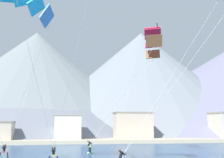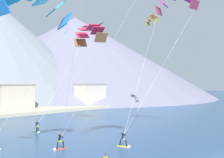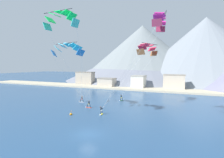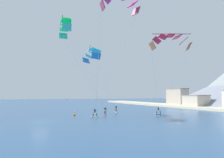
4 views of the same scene
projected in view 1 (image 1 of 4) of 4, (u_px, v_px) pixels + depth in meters
name	position (u px, v px, depth m)	size (l,w,h in m)	color
kitesurfer_near_lead	(89.00, 149.00, 39.92)	(0.93, 1.78, 1.80)	#33B266
kitesurfer_far_left	(2.00, 155.00, 32.19)	(1.76, 0.69, 1.81)	white
parafoil_kite_near_lead	(152.00, 40.00, 41.31)	(9.96, 8.16, 14.62)	brown
parafoil_kite_far_left	(4.00, 3.00, 27.95)	(8.94, 8.01, 14.42)	#2679CA
shoreline_strip	(96.00, 141.00, 64.87)	(180.00, 10.00, 0.70)	beige
shore_building_harbour_front	(133.00, 127.00, 70.73)	(8.81, 4.27, 6.58)	beige
shore_building_quay_west	(67.00, 128.00, 67.19)	(5.75, 6.83, 5.90)	silver
mountain_peak_west_ridge	(142.00, 83.00, 119.92)	(90.69, 90.69, 39.51)	gray
mountain_peak_central_summit	(35.00, 83.00, 116.17)	(90.93, 90.93, 38.65)	gray
mountain_peak_far_spur	(32.00, 103.00, 113.49)	(104.75, 104.75, 23.47)	slate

